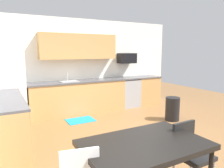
{
  "coord_description": "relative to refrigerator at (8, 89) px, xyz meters",
  "views": [
    {
      "loc": [
        -2.35,
        -3.37,
        1.77
      ],
      "look_at": [
        0.0,
        1.0,
        1.0
      ],
      "focal_mm": 33.97,
      "sensor_mm": 36.0,
      "label": 1
    }
  ],
  "objects": [
    {
      "name": "sink_basin",
      "position": [
        1.53,
        0.08,
        0.01
      ],
      "size": [
        0.48,
        0.4,
        0.14
      ],
      "primitive_type": "cube",
      "color": "#A5A8AD",
      "rests_on": "countertop_back"
    },
    {
      "name": "microwave",
      "position": [
        3.47,
        0.18,
        0.68
      ],
      "size": [
        0.54,
        0.36,
        0.32
      ],
      "primitive_type": "cube",
      "color": "black"
    },
    {
      "name": "floor_mat",
      "position": [
        1.6,
        -0.57,
        -0.87
      ],
      "size": [
        0.7,
        0.5,
        0.01
      ],
      "primitive_type": "cube",
      "color": "#198CBF",
      "rests_on": "ground"
    },
    {
      "name": "trash_bin",
      "position": [
        3.71,
        -1.66,
        -0.57
      ],
      "size": [
        0.36,
        0.36,
        0.6
      ],
      "primitive_type": "cylinder",
      "color": "black",
      "rests_on": "ground"
    },
    {
      "name": "countertop_back",
      "position": [
        2.18,
        0.08,
        0.05
      ],
      "size": [
        4.8,
        0.64,
        0.04
      ],
      "primitive_type": "cube",
      "color": "#4C4C51",
      "rests_on": "cabinet_run_back"
    },
    {
      "name": "cabinet_run_left",
      "position": [
        -0.12,
        -1.42,
        -0.42
      ],
      "size": [
        0.6,
        2.0,
        0.9
      ],
      "primitive_type": "cube",
      "color": "tan",
      "rests_on": "ground"
    },
    {
      "name": "dining_table",
      "position": [
        1.22,
        -3.77,
        -0.18
      ],
      "size": [
        1.4,
        0.9,
        0.76
      ],
      "color": "black",
      "rests_on": "ground"
    },
    {
      "name": "cabinet_run_back",
      "position": [
        1.8,
        0.08,
        -0.42
      ],
      "size": [
        2.74,
        0.6,
        0.9
      ],
      "primitive_type": "cube",
      "color": "tan",
      "rests_on": "ground"
    },
    {
      "name": "refrigerator",
      "position": [
        0.0,
        0.0,
        0.0
      ],
      "size": [
        0.76,
        0.7,
        1.74
      ],
      "primitive_type": "cube",
      "color": "white",
      "rests_on": "ground"
    },
    {
      "name": "upper_cabinets_back",
      "position": [
        1.88,
        0.21,
        1.03
      ],
      "size": [
        2.2,
        0.34,
        0.7
      ],
      "primitive_type": "cube",
      "color": "tan"
    },
    {
      "name": "sink_faucet",
      "position": [
        1.53,
        0.26,
        0.17
      ],
      "size": [
        0.02,
        0.02,
        0.24
      ],
      "primitive_type": "cylinder",
      "color": "#B2B5BA",
      "rests_on": "countertop_back"
    },
    {
      "name": "oven_range",
      "position": [
        3.47,
        0.08,
        -0.42
      ],
      "size": [
        0.6,
        0.6,
        0.91
      ],
      "color": "#999BA0",
      "rests_on": "ground"
    },
    {
      "name": "countertop_left",
      "position": [
        -0.12,
        -1.42,
        0.05
      ],
      "size": [
        0.64,
        2.0,
        0.04
      ],
      "primitive_type": "cube",
      "color": "#4C4C51",
      "rests_on": "cabinet_run_left"
    },
    {
      "name": "ground_plane",
      "position": [
        2.18,
        -2.22,
        -0.87
      ],
      "size": [
        12.0,
        12.0,
        0.0
      ],
      "primitive_type": "plane",
      "color": "olive"
    },
    {
      "name": "cabinet_run_back_right",
      "position": [
        4.18,
        0.08,
        -0.42
      ],
      "size": [
        0.81,
        0.6,
        0.9
      ],
      "primitive_type": "cube",
      "color": "tan",
      "rests_on": "ground"
    },
    {
      "name": "chair_near_table",
      "position": [
        1.94,
        -3.79,
        -0.37
      ],
      "size": [
        0.41,
        0.41,
        0.85
      ],
      "color": "black",
      "rests_on": "ground"
    },
    {
      "name": "wall_back",
      "position": [
        2.18,
        0.43,
        0.48
      ],
      "size": [
        5.8,
        0.1,
        2.7
      ],
      "primitive_type": "cube",
      "color": "white",
      "rests_on": "ground"
    }
  ]
}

